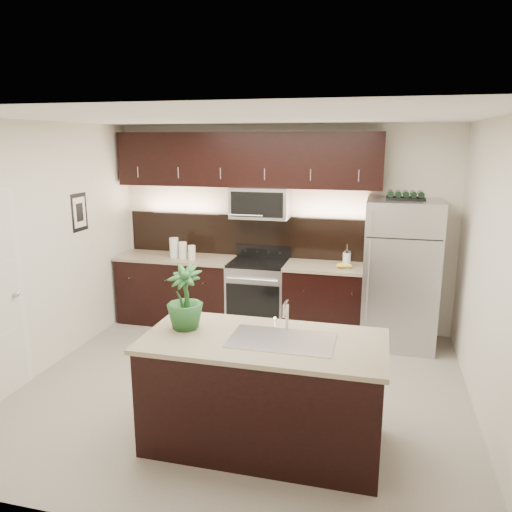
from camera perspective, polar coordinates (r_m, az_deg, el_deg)
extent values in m
plane|color=gray|center=(5.31, -1.56, -14.96)|extent=(4.50, 4.50, 0.00)
cube|color=silver|center=(6.73, 2.98, 3.28)|extent=(4.50, 0.02, 2.70)
cube|color=silver|center=(3.04, -12.11, -9.43)|extent=(4.50, 0.02, 2.70)
cube|color=silver|center=(5.84, -23.42, 0.67)|extent=(0.02, 4.00, 2.70)
cube|color=silver|center=(4.75, 25.47, -2.20)|extent=(0.02, 4.00, 2.70)
cube|color=white|center=(4.69, -1.78, 15.56)|extent=(4.50, 4.00, 0.02)
sphere|color=silver|center=(5.53, -25.67, -3.95)|extent=(0.06, 0.06, 0.06)
cube|color=black|center=(6.38, -19.52, 4.72)|extent=(0.01, 0.32, 0.46)
cube|color=white|center=(6.38, -19.49, 4.72)|extent=(0.00, 0.24, 0.36)
cube|color=black|center=(7.06, -8.96, -3.90)|extent=(1.57, 0.62, 0.90)
cube|color=black|center=(6.55, 8.48, -5.25)|extent=(1.16, 0.62, 0.90)
cube|color=#B2B2B7|center=(6.71, 0.27, -4.67)|extent=(0.76, 0.62, 0.90)
cube|color=black|center=(6.58, 0.27, -0.81)|extent=(0.76, 0.60, 0.03)
cube|color=#BDAA8E|center=(6.94, -9.10, -0.19)|extent=(1.59, 0.65, 0.04)
cube|color=#BDAA8E|center=(6.42, 8.62, -1.27)|extent=(1.18, 0.65, 0.04)
cube|color=black|center=(6.84, -0.80, 2.35)|extent=(3.49, 0.02, 0.56)
cube|color=#B2B2B7|center=(6.54, 0.51, 6.11)|extent=(0.76, 0.40, 0.40)
cube|color=black|center=(6.58, -1.17, 10.95)|extent=(3.49, 0.33, 0.70)
cube|color=black|center=(4.28, 0.85, -15.50)|extent=(1.90, 0.90, 0.90)
cube|color=#BDAA8E|center=(4.08, 0.88, -9.70)|extent=(1.96, 0.96, 0.04)
cube|color=silver|center=(4.04, 2.98, -9.55)|extent=(0.84, 0.50, 0.01)
cylinder|color=silver|center=(4.19, 3.56, -7.03)|extent=(0.03, 0.03, 0.24)
cylinder|color=silver|center=(4.07, 3.41, -5.38)|extent=(0.02, 0.14, 0.02)
cylinder|color=silver|center=(4.03, 3.21, -6.36)|extent=(0.02, 0.02, 0.10)
cube|color=#B2B2B7|center=(6.35, 16.15, -1.95)|extent=(0.87, 0.79, 1.81)
cube|color=black|center=(6.18, 16.70, 6.33)|extent=(0.45, 0.28, 0.03)
cylinder|color=black|center=(6.17, 15.14, 6.90)|extent=(0.07, 0.26, 0.07)
cylinder|color=black|center=(6.17, 15.93, 6.86)|extent=(0.07, 0.26, 0.07)
cylinder|color=black|center=(6.17, 16.73, 6.81)|extent=(0.07, 0.26, 0.07)
cylinder|color=black|center=(6.18, 17.52, 6.76)|extent=(0.07, 0.26, 0.07)
cylinder|color=black|center=(6.18, 18.32, 6.71)|extent=(0.07, 0.26, 0.07)
imported|color=#205124|center=(4.24, -8.15, -4.71)|extent=(0.36, 0.36, 0.54)
cylinder|color=silver|center=(6.86, -9.34, 0.96)|extent=(0.12, 0.12, 0.27)
cylinder|color=silver|center=(6.78, -8.36, 0.66)|extent=(0.11, 0.11, 0.22)
cylinder|color=silver|center=(6.70, -7.36, 0.40)|extent=(0.10, 0.10, 0.19)
cylinder|color=silver|center=(6.33, 10.32, -0.45)|extent=(0.10, 0.10, 0.19)
cylinder|color=silver|center=(6.31, 10.36, 0.49)|extent=(0.10, 0.10, 0.02)
cylinder|color=silver|center=(6.30, 10.37, 0.92)|extent=(0.01, 0.01, 0.08)
ellipsoid|color=gold|center=(6.32, 9.48, -1.04)|extent=(0.23, 0.20, 0.06)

